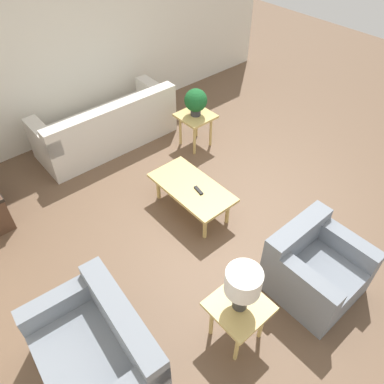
% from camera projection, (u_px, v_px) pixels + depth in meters
% --- Properties ---
extents(ground_plane, '(14.00, 14.00, 0.00)m').
position_uv_depth(ground_plane, '(228.00, 216.00, 4.80)').
color(ground_plane, brown).
extents(wall_right, '(0.12, 7.20, 2.70)m').
position_uv_depth(wall_right, '(88.00, 40.00, 5.56)').
color(wall_right, silver).
rests_on(wall_right, ground_plane).
extents(sofa, '(0.85, 2.13, 0.80)m').
position_uv_depth(sofa, '(108.00, 128.00, 5.73)').
color(sofa, silver).
rests_on(sofa, ground_plane).
extents(armchair, '(0.83, 0.84, 0.75)m').
position_uv_depth(armchair, '(314.00, 268.00, 3.85)').
color(armchair, slate).
rests_on(armchair, ground_plane).
extents(loveseat, '(1.24, 0.92, 0.75)m').
position_uv_depth(loveseat, '(98.00, 353.00, 3.22)').
color(loveseat, slate).
rests_on(loveseat, ground_plane).
extents(coffee_table, '(1.11, 0.57, 0.40)m').
position_uv_depth(coffee_table, '(192.00, 189.00, 4.65)').
color(coffee_table, tan).
rests_on(coffee_table, ground_plane).
extents(side_table_plant, '(0.50, 0.50, 0.54)m').
position_uv_depth(side_table_plant, '(196.00, 120.00, 5.62)').
color(side_table_plant, tan).
rests_on(side_table_plant, ground_plane).
extents(side_table_lamp, '(0.50, 0.50, 0.54)m').
position_uv_depth(side_table_lamp, '(238.00, 311.00, 3.35)').
color(side_table_lamp, tan).
rests_on(side_table_lamp, ground_plane).
extents(potted_plant, '(0.34, 0.34, 0.41)m').
position_uv_depth(potted_plant, '(196.00, 101.00, 5.40)').
color(potted_plant, '#333338').
rests_on(potted_plant, side_table_plant).
extents(table_lamp, '(0.31, 0.31, 0.49)m').
position_uv_depth(table_lamp, '(243.00, 284.00, 3.06)').
color(table_lamp, '#333333').
rests_on(table_lamp, side_table_lamp).
extents(remote_control, '(0.16, 0.07, 0.02)m').
position_uv_depth(remote_control, '(199.00, 190.00, 4.55)').
color(remote_control, black).
rests_on(remote_control, coffee_table).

